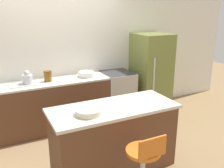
% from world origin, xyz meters
% --- Properties ---
extents(ground_plane, '(14.00, 14.00, 0.00)m').
position_xyz_m(ground_plane, '(0.00, 0.00, 0.00)').
color(ground_plane, '#8E704C').
extents(wall_back, '(8.00, 0.06, 2.60)m').
position_xyz_m(wall_back, '(0.00, 0.65, 1.30)').
color(wall_back, white).
rests_on(wall_back, ground_plane).
extents(back_counter, '(2.17, 0.60, 0.90)m').
position_xyz_m(back_counter, '(-0.33, 0.32, 0.45)').
color(back_counter, brown).
rests_on(back_counter, ground_plane).
extents(kitchen_island, '(1.66, 0.70, 0.90)m').
position_xyz_m(kitchen_island, '(0.21, -1.20, 0.45)').
color(kitchen_island, brown).
rests_on(kitchen_island, ground_plane).
extents(oven_range, '(0.59, 0.62, 0.90)m').
position_xyz_m(oven_range, '(1.06, 0.32, 0.45)').
color(oven_range, '#B7B2A8').
rests_on(oven_range, ground_plane).
extents(refrigerator, '(0.66, 0.73, 1.62)m').
position_xyz_m(refrigerator, '(1.82, 0.27, 0.81)').
color(refrigerator, olive).
rests_on(refrigerator, ground_plane).
extents(stool_chair, '(0.39, 0.39, 0.85)m').
position_xyz_m(stool_chair, '(0.25, -1.87, 0.43)').
color(stool_chair, '#B7B7BC').
rests_on(stool_chair, ground_plane).
extents(kettle, '(0.16, 0.16, 0.22)m').
position_xyz_m(kettle, '(-0.62, 0.32, 0.99)').
color(kettle, silver).
rests_on(kettle, back_counter).
extents(mixing_bowl, '(0.28, 0.28, 0.08)m').
position_xyz_m(mixing_bowl, '(0.42, 0.32, 0.95)').
color(mixing_bowl, white).
rests_on(mixing_bowl, back_counter).
extents(canister_jar, '(0.14, 0.14, 0.18)m').
position_xyz_m(canister_jar, '(-0.28, 0.32, 0.99)').
color(canister_jar, brown).
rests_on(canister_jar, back_counter).
extents(fruit_bowl, '(0.31, 0.31, 0.07)m').
position_xyz_m(fruit_bowl, '(-0.16, -1.28, 0.93)').
color(fruit_bowl, beige).
rests_on(fruit_bowl, kitchen_island).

